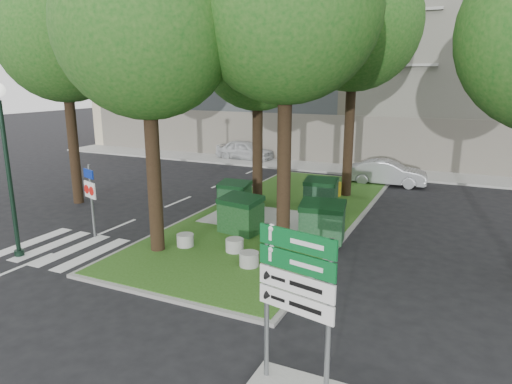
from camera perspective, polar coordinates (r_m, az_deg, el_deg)
The scene contains 23 objects.
ground at distance 12.42m, azimuth -13.53°, elevation -12.29°, with size 120.00×120.00×0.00m, color black.
median_island at distance 18.67m, azimuth 3.07°, elevation -2.74°, with size 6.00×16.00×0.12m, color #294F16.
median_kerb at distance 18.67m, azimuth 3.07°, elevation -2.77°, with size 6.30×16.30×0.10m, color gray.
building_sidewalk at distance 28.53m, azimuth 10.08°, elevation 2.91°, with size 42.00×3.00×0.12m, color #999993.
zebra_crossing at distance 15.81m, azimuth -20.92°, elevation -7.01°, with size 5.00×3.00×0.01m, color silver.
apartment_building at distance 35.43m, azimuth 14.00°, elevation 17.73°, with size 41.00×12.00×16.00m, color #BBA58C.
tree_median_near_left at distance 14.20m, azimuth -13.27°, elevation 21.31°, with size 5.20×5.20×10.53m.
tree_median_mid at distance 19.48m, azimuth 0.52°, elevation 18.55°, with size 4.80×4.80×9.99m.
tree_median_far at distance 21.42m, azimuth 12.56°, elevation 21.43°, with size 5.80×5.80×11.93m.
tree_street_left at distance 21.50m, azimuth -22.85°, elevation 18.89°, with size 5.40×5.40×11.00m.
dumpster_a at distance 19.04m, azimuth -2.71°, elevation -0.44°, with size 1.32×0.95×1.19m.
dumpster_b at distance 16.11m, azimuth -1.93°, elevation -2.83°, with size 1.60×1.26×1.35m.
dumpster_c at distance 19.43m, azimuth 8.10°, elevation -0.16°, with size 1.44×1.07×1.27m.
dumpster_d at distance 15.43m, azimuth 8.27°, elevation -3.68°, with size 1.62×1.24×1.37m.
bollard_left at distance 15.10m, azimuth -8.83°, elevation -5.95°, with size 0.55×0.55×0.39m, color #A4A5A0.
bollard_right at distance 13.40m, azimuth -0.86°, elevation -8.38°, with size 0.57×0.57×0.41m, color gray.
bollard_mid at distance 14.48m, azimuth -2.69°, elevation -6.65°, with size 0.57×0.57×0.41m, color #A0A09B.
litter_bin at distance 21.51m, azimuth 10.10°, elevation 0.38°, with size 0.37×0.37×0.66m, color gold.
street_lamp at distance 15.53m, azimuth -28.81°, elevation 4.56°, with size 0.42×0.42×5.31m.
traffic_sign_pole at distance 16.68m, azimuth -19.94°, elevation 0.10°, with size 0.74×0.31×2.59m.
directional_sign at distance 7.76m, azimuth 5.13°, elevation -11.71°, with size 1.43×0.37×2.92m.
car_white at distance 31.31m, azimuth -1.41°, elevation 5.25°, with size 1.62×4.03×1.37m, color silver.
car_silver at distance 24.84m, azimuth 16.12°, elevation 2.33°, with size 1.38×3.95×1.30m, color #9B9EA2.
Camera 1 is at (7.15, -8.60, 5.41)m, focal length 32.00 mm.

